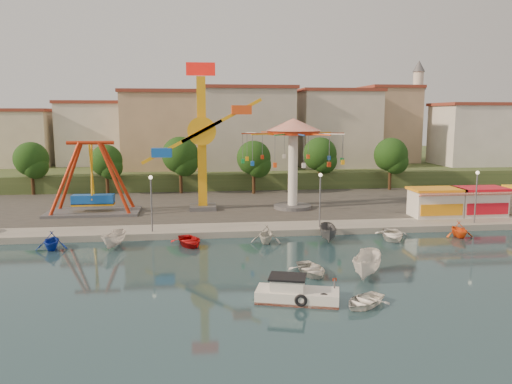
{
  "coord_description": "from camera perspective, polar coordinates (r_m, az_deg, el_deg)",
  "views": [
    {
      "loc": [
        -3.73,
        -33.34,
        11.4
      ],
      "look_at": [
        1.89,
        14.0,
        4.0
      ],
      "focal_mm": 35.0,
      "sensor_mm": 36.0,
      "label": 1
    }
  ],
  "objects": [
    {
      "name": "ground",
      "position": [
        35.43,
        -0.38,
        -9.95
      ],
      "size": [
        200.0,
        200.0,
        0.0
      ],
      "primitive_type": "plane",
      "color": "#15333A",
      "rests_on": "ground"
    },
    {
      "name": "quay_deck",
      "position": [
        96.05,
        -4.5,
        2.16
      ],
      "size": [
        200.0,
        100.0,
        0.6
      ],
      "primitive_type": "cube",
      "color": "#9E998E",
      "rests_on": "ground"
    },
    {
      "name": "asphalt_pad",
      "position": [
        64.36,
        -3.36,
        -0.85
      ],
      "size": [
        90.0,
        28.0,
        0.01
      ],
      "primitive_type": "cube",
      "color": "#4C4944",
      "rests_on": "quay_deck"
    },
    {
      "name": "hill_terrace",
      "position": [
        100.89,
        -4.63,
        3.17
      ],
      "size": [
        200.0,
        60.0,
        3.0
      ],
      "primitive_type": "cube",
      "color": "#384C26",
      "rests_on": "ground"
    },
    {
      "name": "pirate_ship_ride",
      "position": [
        57.42,
        -18.22,
        1.37
      ],
      "size": [
        10.0,
        5.0,
        8.0
      ],
      "color": "#59595E",
      "rests_on": "quay_deck"
    },
    {
      "name": "kamikaze_tower",
      "position": [
        56.7,
        -5.73,
        5.68
      ],
      "size": [
        9.01,
        3.1,
        16.5
      ],
      "color": "#59595E",
      "rests_on": "quay_deck"
    },
    {
      "name": "wave_swinger",
      "position": [
        57.42,
        4.27,
        5.6
      ],
      "size": [
        11.6,
        11.6,
        10.4
      ],
      "color": "#59595E",
      "rests_on": "quay_deck"
    },
    {
      "name": "booth_left",
      "position": [
        56.59,
        19.79,
        -1.1
      ],
      "size": [
        5.4,
        3.78,
        3.08
      ],
      "color": "white",
      "rests_on": "quay_deck"
    },
    {
      "name": "booth_mid",
      "position": [
        59.04,
        24.22,
        -0.96
      ],
      "size": [
        5.4,
        3.78,
        3.08
      ],
      "color": "white",
      "rests_on": "quay_deck"
    },
    {
      "name": "lamp_post_1",
      "position": [
        47.27,
        -11.85,
        -1.48
      ],
      "size": [
        0.14,
        0.14,
        5.0
      ],
      "primitive_type": "cylinder",
      "color": "#59595E",
      "rests_on": "quay_deck"
    },
    {
      "name": "lamp_post_2",
      "position": [
        48.51,
        7.32,
        -1.1
      ],
      "size": [
        0.14,
        0.14,
        5.0
      ],
      "primitive_type": "cylinder",
      "color": "#59595E",
      "rests_on": "quay_deck"
    },
    {
      "name": "lamp_post_3",
      "position": [
        54.63,
        23.83,
        -0.67
      ],
      "size": [
        0.14,
        0.14,
        5.0
      ],
      "primitive_type": "cylinder",
      "color": "#59595E",
      "rests_on": "quay_deck"
    },
    {
      "name": "tree_0",
      "position": [
        73.99,
        -24.31,
        3.45
      ],
      "size": [
        4.6,
        4.6,
        7.19
      ],
      "color": "#382314",
      "rests_on": "quay_deck"
    },
    {
      "name": "tree_1",
      "position": [
        70.92,
        -16.74,
        3.44
      ],
      "size": [
        4.35,
        4.35,
        6.8
      ],
      "color": "#382314",
      "rests_on": "quay_deck"
    },
    {
      "name": "tree_2",
      "position": [
        69.4,
        -8.65,
        4.19
      ],
      "size": [
        5.02,
        5.02,
        7.85
      ],
      "color": "#382314",
      "rests_on": "quay_deck"
    },
    {
      "name": "tree_3",
      "position": [
        68.39,
        -0.26,
        3.92
      ],
      "size": [
        4.68,
        4.68,
        7.32
      ],
      "color": "#382314",
      "rests_on": "quay_deck"
    },
    {
      "name": "tree_4",
      "position": [
        73.1,
        7.31,
        4.32
      ],
      "size": [
        4.86,
        4.86,
        7.6
      ],
      "color": "#382314",
      "rests_on": "quay_deck"
    },
    {
      "name": "tree_5",
      "position": [
        74.46,
        15.15,
        4.13
      ],
      "size": [
        4.83,
        4.83,
        7.54
      ],
      "color": "#382314",
      "rests_on": "quay_deck"
    },
    {
      "name": "building_1",
      "position": [
        86.63,
        -18.58,
        5.67
      ],
      "size": [
        12.33,
        9.01,
        8.63
      ],
      "primitive_type": "cube",
      "color": "silver",
      "rests_on": "hill_terrace"
    },
    {
      "name": "building_2",
      "position": [
        85.46,
        -9.83,
        6.83
      ],
      "size": [
        11.95,
        9.28,
        11.23
      ],
      "primitive_type": "cube",
      "color": "tan",
      "rests_on": "hill_terrace"
    },
    {
      "name": "building_3",
      "position": [
        82.75,
        -0.29,
        6.19
      ],
      "size": [
        12.59,
        10.5,
        9.2
      ],
      "primitive_type": "cube",
      "color": "beige",
      "rests_on": "hill_terrace"
    },
    {
      "name": "building_4",
      "position": [
        88.61,
        8.2,
        6.29
      ],
      "size": [
        10.75,
        9.23,
        9.24
      ],
      "primitive_type": "cube",
      "color": "beige",
      "rests_on": "hill_terrace"
    },
    {
      "name": "building_5",
      "position": [
        91.16,
        16.67,
        6.7
      ],
      "size": [
        12.77,
        10.96,
        11.21
      ],
      "primitive_type": "cube",
      "color": "tan",
      "rests_on": "hill_terrace"
    },
    {
      "name": "building_6",
      "position": [
        95.07,
        23.64,
        6.75
      ],
      "size": [
        8.23,
        8.98,
        12.36
      ],
      "primitive_type": "cube",
      "color": "silver",
      "rests_on": "hill_terrace"
    },
    {
      "name": "minaret",
      "position": [
        95.95,
        17.92,
        9.09
      ],
      "size": [
        2.8,
        2.8,
        18.0
      ],
      "color": "silver",
      "rests_on": "hill_terrace"
    },
    {
      "name": "cabin_motorboat",
      "position": [
        31.4,
        4.52,
        -11.57
      ],
      "size": [
        5.4,
        3.26,
        1.78
      ],
      "rotation": [
        0.0,
        0.0,
        -0.28
      ],
      "color": "white",
      "rests_on": "ground"
    },
    {
      "name": "rowboat_a",
      "position": [
        36.56,
        6.32,
        -8.78
      ],
      "size": [
        3.18,
        4.04,
        0.76
      ],
      "primitive_type": "imported",
      "rotation": [
        0.0,
        0.0,
        0.16
      ],
      "color": "silver",
      "rests_on": "ground"
    },
    {
      "name": "rowboat_b",
      "position": [
        31.34,
        12.22,
        -12.05
      ],
      "size": [
        3.99,
        3.84,
        0.67
      ],
      "primitive_type": "imported",
      "rotation": [
        0.0,
        0.0,
        -0.9
      ],
      "color": "white",
      "rests_on": "ground"
    },
    {
      "name": "skiff",
      "position": [
        36.43,
        12.61,
        -8.15
      ],
      "size": [
        3.81,
        4.93,
        1.8
      ],
      "primitive_type": "imported",
      "rotation": [
        0.0,
        0.0,
        -0.51
      ],
      "color": "white",
      "rests_on": "ground"
    },
    {
      "name": "moored_boat_1",
      "position": [
        46.14,
        -22.33,
        -5.16
      ],
      "size": [
        2.92,
        3.27,
        1.56
      ],
      "primitive_type": "imported",
      "rotation": [
        0.0,
        0.0,
        0.13
      ],
      "color": "#1434B5",
      "rests_on": "ground"
    },
    {
      "name": "moored_boat_2",
      "position": [
        45.03,
        -15.89,
        -5.25
      ],
      "size": [
        2.26,
        3.94,
        1.43
      ],
      "primitive_type": "imported",
      "rotation": [
        0.0,
        0.0,
        -0.25
      ],
      "color": "silver",
      "rests_on": "ground"
    },
    {
      "name": "moored_boat_3",
      "position": [
        44.52,
        -7.65,
        -5.56
      ],
      "size": [
        3.71,
        4.47,
        0.8
      ],
      "primitive_type": "imported",
      "rotation": [
        0.0,
        0.0,
        0.28
      ],
      "color": "red",
      "rests_on": "ground"
    },
    {
      "name": "moored_boat_4",
      "position": [
        44.82,
        1.17,
        -4.83
      ],
      "size": [
        3.36,
        3.67,
        1.64
      ],
      "primitive_type": "imported",
      "rotation": [
        0.0,
        0.0,
        -0.24
      ],
      "color": "silver",
      "rests_on": "ground"
    },
    {
      "name": "moored_boat_5",
      "position": [
        45.96,
        8.27,
        -4.64
      ],
      "size": [
        2.25,
        4.22,
        1.55
      ],
      "primitive_type": "imported",
      "rotation": [
        0.0,
        0.0,
        -0.19
      ],
      "color": "#56575B",
      "rests_on": "ground"
    },
    {
      "name": "moored_boat_6",
      "position": [
        47.94,
        15.29,
        -4.72
      ],
      "size": [
        4.09,
        4.88,
        0.87
      ],
      "primitive_type": "imported",
      "rotation": [
        0.0,
        0.0,
        -0.3
      ],
      "color": "white",
      "rests_on": "ground"
    },
    {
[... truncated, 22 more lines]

